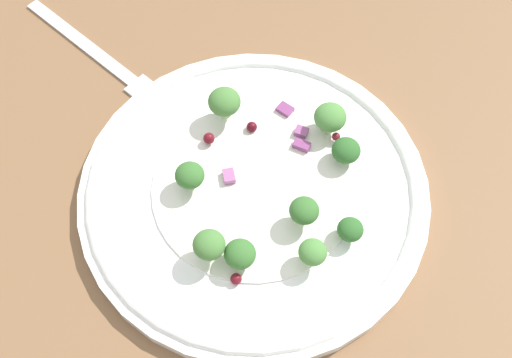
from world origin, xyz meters
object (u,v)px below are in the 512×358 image
at_px(plate, 256,190).
at_px(fork, 101,56).
at_px(broccoli_floret_1, 313,252).
at_px(broccoli_floret_2, 330,118).
at_px(broccoli_floret_0, 346,151).

bearing_deg(plate, fork, 154.32).
bearing_deg(plate, broccoli_floret_1, -37.41).
bearing_deg(broccoli_floret_1, broccoli_floret_2, 100.26).
distance_m(broccoli_floret_0, broccoli_floret_1, 0.10).
height_order(broccoli_floret_0, fork, broccoli_floret_0).
bearing_deg(broccoli_floret_1, broccoli_floret_0, 90.51).
relative_size(broccoli_floret_1, broccoli_floret_2, 0.79).
bearing_deg(broccoli_floret_2, broccoli_floret_0, -49.02).
bearing_deg(fork, plate, -25.68).
height_order(plate, broccoli_floret_0, broccoli_floret_0).
bearing_deg(fork, broccoli_floret_2, -4.24).
relative_size(broccoli_floret_0, broccoli_floret_2, 0.87).
relative_size(plate, broccoli_floret_1, 13.18).
relative_size(plate, broccoli_floret_2, 10.38).
distance_m(broccoli_floret_1, fork, 0.28).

